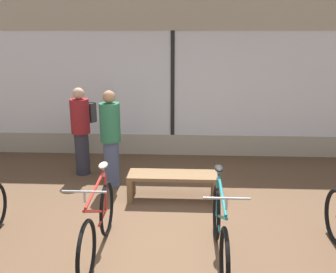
{
  "coord_description": "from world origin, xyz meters",
  "views": [
    {
      "loc": [
        0.29,
        -4.28,
        2.6
      ],
      "look_at": [
        0.0,
        1.52,
        0.95
      ],
      "focal_mm": 40.0,
      "sensor_mm": 36.0,
      "label": 1
    }
  ],
  "objects": [
    {
      "name": "ground_plane",
      "position": [
        0.0,
        0.0,
        0.0
      ],
      "size": [
        24.0,
        24.0,
        0.0
      ],
      "primitive_type": "plane",
      "color": "brown"
    },
    {
      "name": "shop_back_wall",
      "position": [
        0.0,
        3.45,
        1.64
      ],
      "size": [
        12.0,
        0.08,
        3.2
      ],
      "color": "#B2A893",
      "rests_on": "ground_plane"
    },
    {
      "name": "display_bench",
      "position": [
        0.09,
        1.2,
        0.36
      ],
      "size": [
        1.4,
        0.44,
        0.43
      ],
      "color": "brown",
      "rests_on": "ground_plane"
    },
    {
      "name": "customer_near_rack",
      "position": [
        -0.97,
        1.68,
        0.87
      ],
      "size": [
        0.48,
        0.48,
        1.67
      ],
      "color": "#424C6B",
      "rests_on": "ground_plane"
    },
    {
      "name": "customer_by_window",
      "position": [
        -1.62,
        2.25,
        0.87
      ],
      "size": [
        0.49,
        0.56,
        1.62
      ],
      "color": "#2D2D38",
      "rests_on": "ground_plane"
    },
    {
      "name": "bicycle_right",
      "position": [
        0.69,
        -0.42,
        0.39
      ],
      "size": [
        0.46,
        1.78,
        1.04
      ],
      "color": "black",
      "rests_on": "ground_plane"
    },
    {
      "name": "bicycle_left",
      "position": [
        -0.73,
        -0.37,
        0.4
      ],
      "size": [
        0.46,
        1.73,
        1.04
      ],
      "color": "black",
      "rests_on": "ground_plane"
    }
  ]
}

